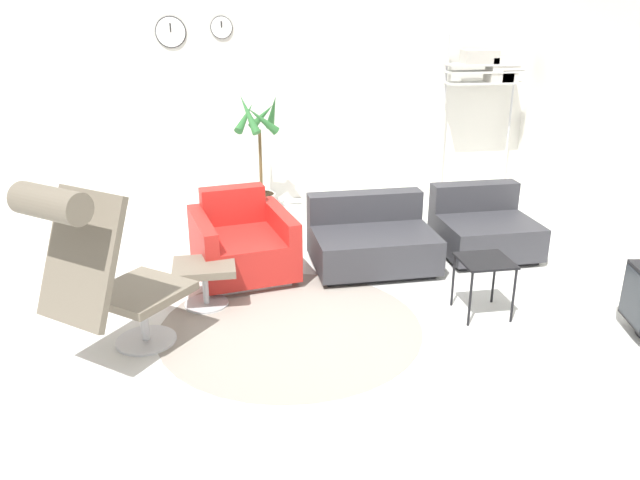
{
  "coord_description": "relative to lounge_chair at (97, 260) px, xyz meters",
  "views": [
    {
      "loc": [
        -0.68,
        -4.55,
        2.33
      ],
      "look_at": [
        0.13,
        0.09,
        0.55
      ],
      "focal_mm": 35.0,
      "sensor_mm": 36.0,
      "label": 1
    }
  ],
  "objects": [
    {
      "name": "couch_low",
      "position": [
        2.2,
        1.38,
        -0.53
      ],
      "size": [
        1.12,
        0.87,
        0.64
      ],
      "rotation": [
        0.0,
        0.0,
        3.15
      ],
      "color": "black",
      "rests_on": "ground_plane"
    },
    {
      "name": "ground_plane",
      "position": [
        1.47,
        0.61,
        -0.77
      ],
      "size": [
        12.0,
        12.0,
        0.0
      ],
      "primitive_type": "plane",
      "color": "silver"
    },
    {
      "name": "round_rug",
      "position": [
        1.29,
        0.3,
        -0.77
      ],
      "size": [
        2.02,
        2.02,
        0.01
      ],
      "color": "gray",
      "rests_on": "ground_plane"
    },
    {
      "name": "side_table",
      "position": [
        2.83,
        0.27,
        -0.36
      ],
      "size": [
        0.39,
        0.39,
        0.47
      ],
      "color": "black",
      "rests_on": "ground_plane"
    },
    {
      "name": "wall_back",
      "position": [
        1.46,
        3.73,
        0.63
      ],
      "size": [
        12.0,
        0.09,
        2.8
      ],
      "color": "silver",
      "rests_on": "ground_plane"
    },
    {
      "name": "ottoman",
      "position": [
        0.66,
        0.8,
        -0.49
      ],
      "size": [
        0.5,
        0.42,
        0.37
      ],
      "color": "#BCBCC1",
      "rests_on": "ground_plane"
    },
    {
      "name": "potted_plant",
      "position": [
        1.31,
        3.13,
        -0.17
      ],
      "size": [
        0.53,
        0.55,
        1.42
      ],
      "color": "silver",
      "rests_on": "ground_plane"
    },
    {
      "name": "shelf_unit",
      "position": [
        4.19,
        3.43,
        0.81
      ],
      "size": [
        0.96,
        0.28,
        2.0
      ],
      "color": "#BCBCC1",
      "rests_on": "ground_plane"
    },
    {
      "name": "armchair_red",
      "position": [
        0.99,
        1.39,
        -0.5
      ],
      "size": [
        0.98,
        1.05,
        0.74
      ],
      "rotation": [
        0.0,
        0.0,
        3.32
      ],
      "color": "silver",
      "rests_on": "ground_plane"
    },
    {
      "name": "lounge_chair",
      "position": [
        0.0,
        0.0,
        0.0
      ],
      "size": [
        1.07,
        1.13,
        1.34
      ],
      "rotation": [
        0.0,
        0.0,
        -0.69
      ],
      "color": "#BCBCC1",
      "rests_on": "ground_plane"
    },
    {
      "name": "couch_second",
      "position": [
        3.38,
        1.51,
        -0.53
      ],
      "size": [
        0.9,
        0.87,
        0.64
      ],
      "rotation": [
        0.0,
        0.0,
        3.15
      ],
      "color": "black",
      "rests_on": "ground_plane"
    }
  ]
}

